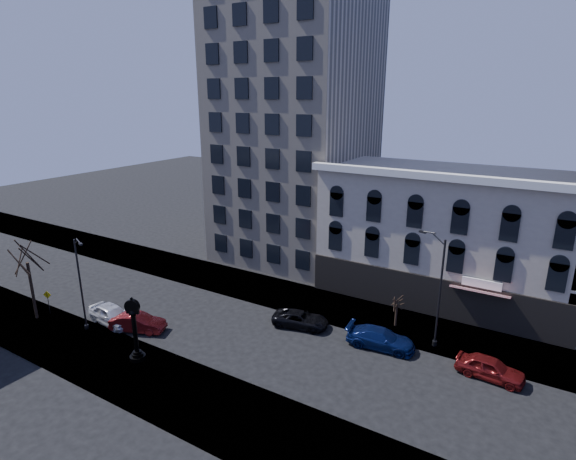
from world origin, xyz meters
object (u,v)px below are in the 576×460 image
Objects in this scene: street_lamp_near at (79,260)px; car_near_a at (112,315)px; street_clock at (135,332)px; car_near_b at (138,323)px; warning_sign at (48,298)px.

street_lamp_near reaches higher than car_near_a.
car_near_b is (-3.36, 3.01, -1.61)m from street_clock.
warning_sign is (-12.04, 0.88, -0.71)m from street_clock.
warning_sign is 6.21m from car_near_a.
car_near_b is at bearing -78.53° from car_near_a.
street_clock is 2.24× the size of warning_sign.
street_clock reaches higher than car_near_b.
car_near_a is at bearing 102.23° from street_lamp_near.
street_lamp_near is (-6.47, 0.67, 3.91)m from street_clock.
warning_sign is 0.46× the size of car_near_a.
car_near_a is 1.09× the size of car_near_b.
street_lamp_near is at bearing 153.56° from street_clock.
street_clock is 0.60× the size of street_lamp_near.
warning_sign reaches higher than car_near_b.
street_lamp_near reaches higher than street_clock.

